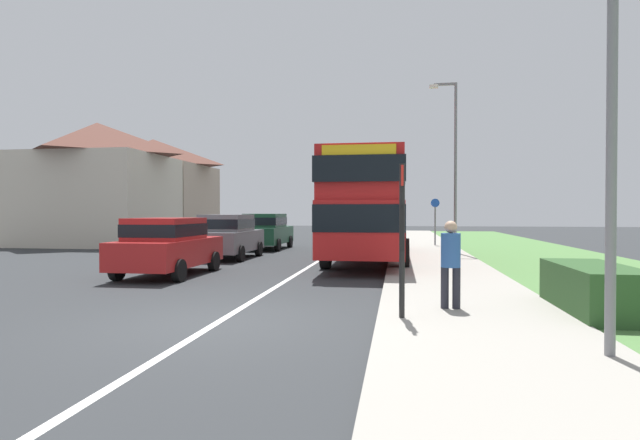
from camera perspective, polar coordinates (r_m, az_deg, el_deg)
name	(u,v)px	position (r m, az deg, el deg)	size (l,w,h in m)	color
ground_plane	(217,323)	(8.70, -11.44, -11.21)	(120.00, 120.00, 0.00)	#2D3033
lane_marking_centre	(305,269)	(16.35, -1.67, -5.50)	(0.14, 60.00, 0.01)	silver
pavement_near_side	(446,278)	(14.15, 13.87, -6.30)	(3.20, 68.00, 0.12)	#9E998E
grass_verge_seaward	(619,282)	(15.15, 30.38, -5.99)	(6.00, 68.00, 0.08)	#517F42
roadside_hedge	(594,291)	(10.10, 28.32, -7.03)	(1.10, 2.71, 0.90)	#2D5128
double_decker_bus	(370,204)	(19.36, 5.61, 1.83)	(2.80, 11.33, 3.70)	red
parked_car_red	(168,244)	(15.23, -16.63, -2.59)	(1.94, 4.10, 1.66)	#B21E1E
parked_car_grey	(228,235)	(20.28, -10.25, -1.62)	(1.95, 4.04, 1.73)	slate
parked_car_dark_green	(266,230)	(25.21, -6.08, -1.10)	(2.01, 4.30, 1.75)	#19472D
pedestrian_at_stop	(451,260)	(9.31, 14.39, -4.36)	(0.34, 0.34, 1.67)	#23232D
bus_stop_sign	(402,230)	(8.32, 9.15, -1.06)	(0.09, 0.52, 2.60)	black
cycle_route_sign	(435,220)	(26.95, 12.74, 0.02)	(0.44, 0.08, 2.52)	slate
street_lamp_near	(602,27)	(7.22, 29.01, 18.35)	(1.14, 0.20, 6.92)	slate
street_lamp_mid	(453,156)	(22.20, 14.63, 6.90)	(1.14, 0.20, 7.23)	slate
house_terrace_far_side	(128,187)	(34.00, -20.65, 3.50)	(7.24, 12.99, 6.83)	beige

